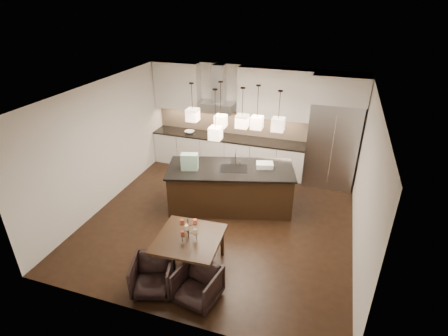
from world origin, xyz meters
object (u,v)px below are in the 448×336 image
(dining_table, at_px, (190,252))
(armchair_left, at_px, (153,276))
(armchair_right, at_px, (198,285))
(island_body, at_px, (230,188))
(refrigerator, at_px, (332,145))

(dining_table, height_order, armchair_left, dining_table)
(armchair_left, xyz_separation_m, armchair_right, (0.78, 0.04, -0.00))
(armchair_right, bearing_deg, dining_table, 133.14)
(island_body, height_order, armchair_left, island_body)
(island_body, distance_m, armchair_left, 2.87)
(refrigerator, xyz_separation_m, island_body, (-2.06, -1.83, -0.60))
(refrigerator, relative_size, armchair_left, 3.23)
(island_body, xyz_separation_m, armchair_right, (0.32, -2.79, -0.17))
(island_body, relative_size, dining_table, 2.43)
(refrigerator, relative_size, armchair_right, 3.26)
(refrigerator, xyz_separation_m, armchair_left, (-2.52, -4.66, -0.77))
(refrigerator, height_order, armchair_right, refrigerator)
(armchair_left, bearing_deg, armchair_right, -13.96)
(island_body, bearing_deg, armchair_right, -99.07)
(island_body, height_order, dining_table, island_body)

